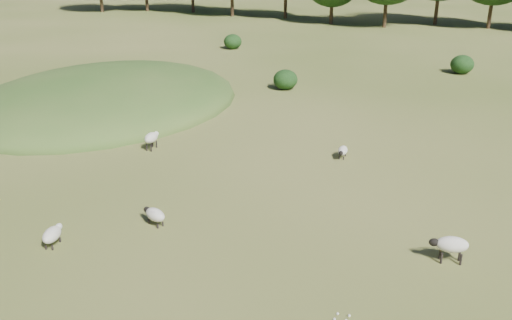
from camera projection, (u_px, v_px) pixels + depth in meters
The scene contains 8 objects.
ground at pixel (320, 92), 39.33m from camera, with size 160.00×160.00×0.00m, color #455A1C.
mound at pixel (105, 103), 36.84m from camera, with size 16.00×20.00×4.00m, color #33561E.
shrubs at pixel (328, 60), 46.36m from camera, with size 22.94×14.65×1.47m.
sheep_0 at pixel (343, 151), 27.40m from camera, with size 0.50×1.02×0.58m.
sheep_1 at pixel (151, 138), 28.50m from camera, with size 0.60×1.21×0.86m.
sheep_2 at pixel (451, 245), 18.43m from camera, with size 1.32×0.81×0.92m.
sheep_3 at pixel (52, 234), 19.53m from camera, with size 0.73×1.21×0.67m.
sheep_5 at pixel (155, 215), 20.96m from camera, with size 1.17×0.80×0.65m.
Camera 1 is at (10.93, -17.04, 9.86)m, focal length 40.00 mm.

